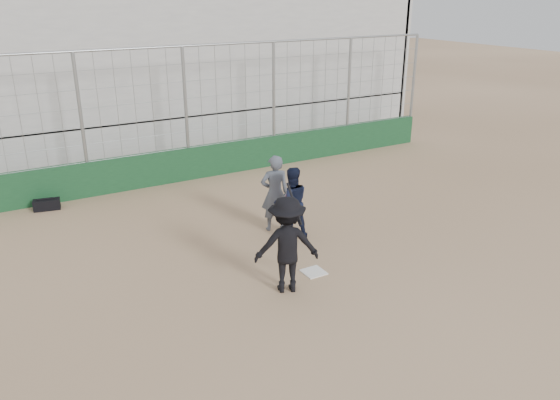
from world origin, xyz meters
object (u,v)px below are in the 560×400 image
batter_at_plate (287,245)px  umpire (275,197)px  equipment_bag (47,205)px  catcher_crouched (291,215)px

batter_at_plate → umpire: 2.89m
batter_at_plate → equipment_bag: size_ratio=2.88×
umpire → batter_at_plate: bearing=80.1°
batter_at_plate → umpire: (1.22, 2.62, -0.11)m
batter_at_plate → catcher_crouched: batter_at_plate is taller
catcher_crouched → batter_at_plate: bearing=-123.2°
catcher_crouched → equipment_bag: catcher_crouched is taller
batter_at_plate → catcher_crouched: 2.38m
catcher_crouched → equipment_bag: 6.75m
catcher_crouched → equipment_bag: bearing=134.3°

